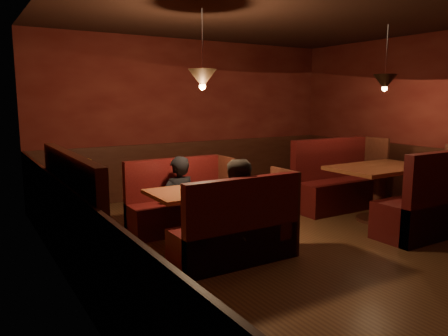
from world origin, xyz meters
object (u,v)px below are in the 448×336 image
main_bench_far (179,207)px  second_bench_far (337,186)px  diner_a (178,182)px  diner_b (243,195)px  main_bench_near (238,236)px  second_table (379,180)px  second_bench_near (434,209)px  main_table (204,202)px

main_bench_far → second_bench_far: 2.78m
diner_a → diner_b: (0.17, -1.29, 0.05)m
main_bench_near → diner_a: 1.41m
second_table → second_bench_near: second_bench_near is taller
second_bench_near → second_bench_far: bearing=90.0°
main_bench_far → second_bench_far: bearing=-5.7°
main_bench_far → second_table: bearing=-22.9°
second_bench_far → second_bench_near: size_ratio=1.00×
main_bench_near → second_bench_near: second_bench_near is taller
main_table → diner_a: bearing=96.5°
main_bench_near → diner_a: bearing=93.5°
second_bench_far → main_table: bearing=-170.3°
second_table → second_bench_far: size_ratio=0.90×
main_bench_far → second_bench_far: second_bench_far is taller
main_bench_far → diner_a: bearing=-118.5°
diner_b → second_bench_far: bearing=30.6°
diner_a → main_bench_near: bearing=88.0°
diner_b → second_table: bearing=13.2°
main_bench_far → second_bench_near: size_ratio=0.90×
main_bench_near → main_table: bearing=91.1°
diner_a → second_bench_near: bearing=141.1°
second_bench_near → main_bench_near: bearing=169.2°
main_table → diner_b: bearing=-81.3°
second_bench_far → diner_a: size_ratio=1.15×
second_bench_far → diner_b: 2.94m
main_bench_far → main_bench_near: bearing=-90.0°
main_bench_far → diner_b: 1.51m
main_bench_far → diner_a: 0.42m
second_table → diner_b: size_ratio=0.98×
main_table → main_bench_near: bearing=-88.9°
second_bench_far → second_bench_near: bearing=-90.0°
second_bench_near → diner_b: (-2.67, 0.59, 0.38)m
main_bench_near → second_bench_far: bearing=23.9°
diner_b → second_bench_near: bearing=-5.4°
second_table → diner_a: (-2.82, 1.00, 0.09)m
diner_b → main_table: bearing=105.7°
diner_a → diner_b: diner_b is taller
second_bench_far → second_table: bearing=-92.2°
second_table → diner_b: 2.66m
main_table → diner_b: (0.11, -0.69, 0.21)m
main_table → second_table: bearing=-8.3°
main_table → diner_b: 0.73m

